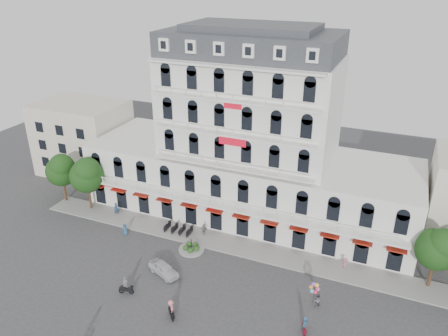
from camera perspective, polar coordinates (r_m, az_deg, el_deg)
ground at (r=49.93m, az=-4.26°, el=-15.13°), size 120.00×120.00×0.00m
sidewalk at (r=56.36m, az=-0.10°, el=-9.67°), size 53.00×4.00×0.16m
main_building at (r=59.11m, az=3.28°, el=2.89°), size 45.00×15.00×25.80m
flank_building_west at (r=76.68m, az=-17.90°, el=3.77°), size 14.00×10.00×12.00m
traffic_island at (r=55.09m, az=-4.26°, el=-10.44°), size 3.20×3.20×1.60m
parked_scooter_row at (r=58.60m, az=-5.98°, el=-8.43°), size 4.40×1.80×1.10m
tree_west_outer at (r=67.55m, az=-20.50°, el=-0.08°), size 4.50×4.48×7.76m
tree_west_inner at (r=63.93m, az=-17.51°, el=-0.71°), size 4.76×4.76×8.25m
tree_east_inner at (r=51.68m, az=26.13°, el=-9.29°), size 4.40×4.37×7.57m
parked_car at (r=51.45m, az=-7.86°, el=-12.92°), size 4.48×3.09×1.41m
rider_west at (r=49.42m, az=-12.71°, el=-14.82°), size 1.66×0.76×2.15m
rider_east at (r=44.81m, az=10.49°, el=-19.56°), size 0.73×1.67×1.99m
rider_center at (r=45.88m, az=-6.93°, el=-17.77°), size 1.25×1.36×2.08m
pedestrian_left at (r=59.01m, az=-12.79°, el=-7.80°), size 0.80×0.53×1.60m
pedestrian_mid at (r=57.31m, az=-2.65°, el=-8.10°), size 1.08×0.57×1.75m
pedestrian_right at (r=53.47m, az=15.52°, el=-11.98°), size 1.13×1.07×1.54m
pedestrian_far at (r=63.53m, az=-13.86°, el=-5.24°), size 0.81×0.81×1.89m
balloon_vendor at (r=47.66m, az=11.92°, el=-16.01°), size 1.46×1.36×2.45m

